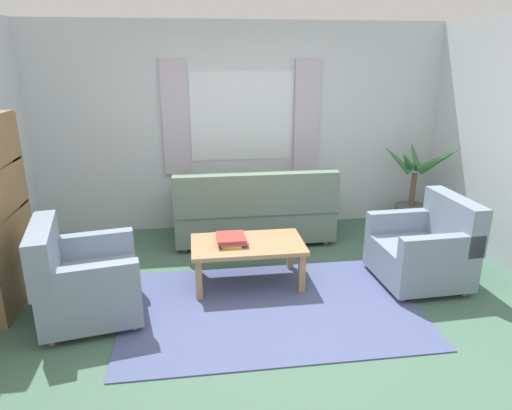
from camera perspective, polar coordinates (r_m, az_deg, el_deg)
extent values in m
plane|color=#476B56|center=(4.27, 1.78, -12.65)|extent=(6.24, 6.24, 0.00)
cube|color=silver|center=(5.98, -1.81, 9.56)|extent=(5.32, 0.12, 2.60)
cube|color=white|center=(5.90, -1.76, 10.92)|extent=(1.30, 0.01, 1.10)
cube|color=silver|center=(5.84, -9.99, 10.58)|extent=(0.32, 0.06, 1.40)
cube|color=silver|center=(6.02, 6.30, 10.96)|extent=(0.32, 0.06, 1.40)
cube|color=#4C5684|center=(4.27, 1.78, -12.58)|extent=(2.64, 1.71, 0.01)
cube|color=slate|center=(5.69, -0.35, -1.80)|extent=(1.90, 0.80, 0.38)
cube|color=slate|center=(5.25, 0.11, 1.44)|extent=(1.90, 0.20, 0.48)
cube|color=slate|center=(5.77, 8.24, 1.53)|extent=(0.16, 0.80, 0.24)
cube|color=slate|center=(5.55, -9.30, 0.81)|extent=(0.16, 0.80, 0.24)
cylinder|color=#A87F56|center=(6.20, 7.09, -2.39)|extent=(0.06, 0.06, 0.06)
cylinder|color=#A87F56|center=(6.00, -8.81, -3.17)|extent=(0.06, 0.06, 0.06)
cylinder|color=#A87F56|center=(5.67, 8.64, -4.48)|extent=(0.06, 0.06, 0.06)
cylinder|color=#A87F56|center=(5.45, -8.85, -5.44)|extent=(0.06, 0.06, 0.06)
cube|color=gray|center=(4.28, -19.77, -10.07)|extent=(0.94, 0.97, 0.36)
cube|color=gray|center=(4.15, -24.93, -5.41)|extent=(0.33, 0.86, 0.46)
cube|color=gray|center=(3.83, -20.29, -8.69)|extent=(0.81, 0.26, 0.22)
cube|color=gray|center=(4.49, -20.11, -4.69)|extent=(0.81, 0.26, 0.22)
cylinder|color=#A87F56|center=(4.08, -14.89, -14.43)|extent=(0.05, 0.05, 0.06)
cylinder|color=#A87F56|center=(4.68, -15.49, -10.07)|extent=(0.05, 0.05, 0.06)
cylinder|color=#A87F56|center=(4.12, -24.09, -15.18)|extent=(0.05, 0.05, 0.06)
cylinder|color=#A87F56|center=(4.71, -23.40, -10.76)|extent=(0.05, 0.05, 0.06)
cube|color=gray|center=(4.89, 19.49, -6.47)|extent=(0.83, 0.87, 0.36)
cube|color=gray|center=(4.91, 23.35, -1.67)|extent=(0.21, 0.85, 0.46)
cube|color=gray|center=(5.07, 17.88, -1.86)|extent=(0.80, 0.15, 0.22)
cube|color=gray|center=(4.50, 22.07, -4.91)|extent=(0.80, 0.15, 0.22)
cylinder|color=#A87F56|center=(5.11, 14.24, -7.47)|extent=(0.05, 0.05, 0.06)
cylinder|color=#A87F56|center=(4.57, 17.72, -11.00)|extent=(0.05, 0.05, 0.06)
cylinder|color=#A87F56|center=(5.39, 20.50, -6.70)|extent=(0.05, 0.05, 0.06)
cylinder|color=#A87F56|center=(4.88, 24.50, -9.86)|extent=(0.05, 0.05, 0.06)
cube|color=#A87F56|center=(4.51, -1.06, -4.92)|extent=(1.10, 0.64, 0.04)
cube|color=#A87F56|center=(4.34, -7.12, -9.24)|extent=(0.06, 0.06, 0.40)
cube|color=#A87F56|center=(4.46, 5.71, -8.45)|extent=(0.06, 0.06, 0.40)
cube|color=#A87F56|center=(4.81, -7.26, -6.42)|extent=(0.06, 0.06, 0.40)
cube|color=#A87F56|center=(4.91, 4.29, -5.79)|extent=(0.06, 0.06, 0.40)
cube|color=gold|center=(4.48, -3.00, -4.65)|extent=(0.21, 0.31, 0.03)
cube|color=#7F478C|center=(4.48, -2.93, -4.37)|extent=(0.28, 0.31, 0.02)
cube|color=#B23833|center=(4.48, -3.14, -4.04)|extent=(0.27, 0.30, 0.03)
cylinder|color=#56565B|center=(6.40, 18.59, -1.36)|extent=(0.41, 0.41, 0.31)
cylinder|color=brown|center=(6.30, 18.93, 1.83)|extent=(0.07, 0.07, 0.43)
cone|color=#38753D|center=(6.29, 21.38, 5.16)|extent=(0.48, 0.17, 0.34)
cone|color=#38753D|center=(6.46, 19.09, 5.90)|extent=(0.23, 0.51, 0.37)
cone|color=#38753D|center=(6.24, 17.19, 5.45)|extent=(0.38, 0.32, 0.40)
cone|color=#38753D|center=(5.89, 18.21, 5.33)|extent=(0.47, 0.56, 0.40)
cone|color=#38753D|center=(6.00, 21.92, 5.21)|extent=(0.30, 0.59, 0.50)
cube|color=olive|center=(5.00, -28.04, 0.42)|extent=(0.30, 0.04, 1.70)
cube|color=olive|center=(4.55, -28.20, -1.20)|extent=(0.02, 0.90, 1.70)
cube|color=olive|center=(4.91, -28.29, -10.57)|extent=(0.30, 0.86, 0.02)
cube|color=olive|center=(4.73, -29.05, -6.01)|extent=(0.30, 0.86, 0.02)
cube|color=#2D2D33|center=(4.88, -28.61, 1.74)|extent=(0.27, 0.05, 0.25)
cube|color=#B23833|center=(4.81, -28.94, 1.61)|extent=(0.23, 0.08, 0.27)
cube|color=beige|center=(4.74, -29.24, 1.01)|extent=(0.26, 0.08, 0.22)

